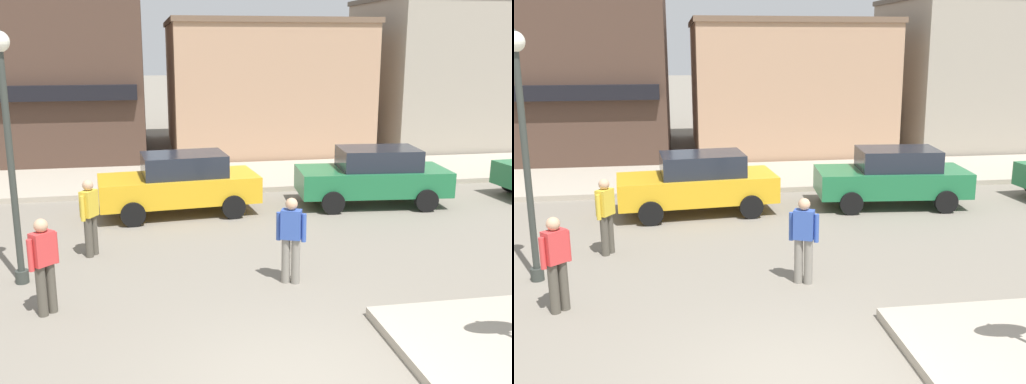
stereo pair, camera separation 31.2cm
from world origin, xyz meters
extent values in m
cube|color=#A89E8C|center=(0.00, 12.37, 0.07)|extent=(80.00, 4.00, 0.15)
cylinder|color=#333833|center=(-4.16, 4.40, 2.10)|extent=(0.12, 0.12, 4.20)
cylinder|color=#333833|center=(-4.16, 4.40, 0.12)|extent=(0.24, 0.24, 0.24)
sphere|color=white|center=(-4.16, 4.40, 4.31)|extent=(0.36, 0.36, 0.36)
cube|color=gold|center=(-1.05, 8.56, 0.67)|extent=(4.14, 2.07, 0.66)
cube|color=#1E232D|center=(-0.90, 8.58, 1.28)|extent=(2.20, 1.58, 0.56)
cylinder|color=black|center=(-2.21, 7.60, 0.30)|extent=(0.61, 0.24, 0.60)
cylinder|color=black|center=(-2.37, 9.30, 0.30)|extent=(0.61, 0.24, 0.60)
cylinder|color=black|center=(0.26, 7.83, 0.30)|extent=(0.61, 0.24, 0.60)
cylinder|color=black|center=(0.10, 9.53, 0.30)|extent=(0.61, 0.24, 0.60)
cube|color=#1E6B3D|center=(4.15, 8.51, 0.67)|extent=(4.14, 2.06, 0.66)
cube|color=#1E232D|center=(4.30, 8.50, 1.28)|extent=(2.20, 1.58, 0.56)
cylinder|color=black|center=(2.84, 7.77, 0.30)|extent=(0.61, 0.23, 0.60)
cylinder|color=black|center=(2.99, 9.47, 0.30)|extent=(0.61, 0.23, 0.60)
cylinder|color=black|center=(5.31, 7.55, 0.30)|extent=(0.61, 0.23, 0.60)
cylinder|color=black|center=(5.46, 9.24, 0.30)|extent=(0.61, 0.23, 0.60)
cylinder|color=#4C473D|center=(-3.56, 2.89, 0.42)|extent=(0.16, 0.16, 0.85)
cylinder|color=#4C473D|center=(-3.43, 3.02, 0.42)|extent=(0.16, 0.16, 0.85)
cube|color=#D13838|center=(-3.50, 2.95, 1.12)|extent=(0.41, 0.41, 0.54)
sphere|color=tan|center=(-3.50, 2.95, 1.50)|extent=(0.22, 0.22, 0.22)
cylinder|color=#D13838|center=(-3.66, 2.79, 1.07)|extent=(0.13, 0.13, 0.52)
cylinder|color=#D13838|center=(-3.33, 3.12, 1.07)|extent=(0.13, 0.13, 0.52)
cylinder|color=#4C473D|center=(-3.06, 5.59, 0.42)|extent=(0.16, 0.16, 0.85)
cylinder|color=#4C473D|center=(-2.97, 5.75, 0.42)|extent=(0.16, 0.16, 0.85)
cube|color=gold|center=(-3.02, 5.67, 1.12)|extent=(0.37, 0.42, 0.54)
sphere|color=tan|center=(-3.02, 5.67, 1.50)|extent=(0.22, 0.22, 0.22)
cylinder|color=gold|center=(-3.13, 5.47, 1.07)|extent=(0.12, 0.12, 0.52)
cylinder|color=gold|center=(-2.90, 5.87, 1.07)|extent=(0.12, 0.12, 0.52)
cylinder|color=gray|center=(0.60, 3.55, 0.42)|extent=(0.16, 0.16, 0.85)
cylinder|color=gray|center=(0.77, 3.48, 0.42)|extent=(0.16, 0.16, 0.85)
cube|color=#3351A8|center=(0.69, 3.52, 1.12)|extent=(0.42, 0.35, 0.54)
sphere|color=tan|center=(0.69, 3.52, 1.50)|extent=(0.22, 0.22, 0.22)
cylinder|color=#3351A8|center=(0.48, 3.61, 1.07)|extent=(0.12, 0.12, 0.52)
cylinder|color=#3351A8|center=(0.90, 3.43, 1.07)|extent=(0.12, 0.12, 0.52)
cube|color=#473328|center=(-6.32, 18.37, 3.96)|extent=(8.96, 8.01, 7.92)
cube|color=black|center=(-6.32, 14.22, 2.70)|extent=(8.51, 0.40, 0.50)
cube|color=tan|center=(2.94, 18.38, 2.50)|extent=(7.43, 7.74, 5.01)
cube|color=brown|center=(2.94, 18.38, 5.11)|extent=(7.58, 7.90, 0.20)
cube|color=#9E9384|center=(11.14, 17.73, 2.97)|extent=(7.08, 6.46, 5.94)
cube|color=#5E584F|center=(11.14, 17.73, 6.04)|extent=(7.22, 6.59, 0.20)
camera|label=1|loc=(-1.79, -6.49, 4.27)|focal=42.00mm
camera|label=2|loc=(-1.48, -6.54, 4.27)|focal=42.00mm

